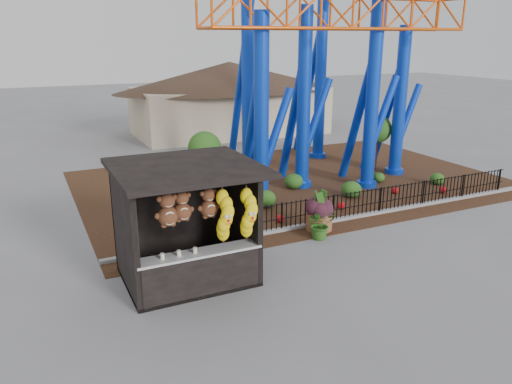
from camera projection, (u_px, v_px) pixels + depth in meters
name	position (u px, v px, depth m)	size (l,w,h in m)	color
ground	(308.00, 274.00, 13.44)	(120.00, 120.00, 0.00)	slate
mulch_bed	(292.00, 182.00, 21.98)	(18.00, 12.00, 0.02)	#331E11
curb	(361.00, 216.00, 17.64)	(18.00, 0.18, 0.12)	gray
prize_booth	(189.00, 227.00, 12.55)	(3.50, 3.40, 3.12)	black
picket_fence	(383.00, 200.00, 17.88)	(12.20, 0.06, 1.00)	black
roller_coaster	(316.00, 28.00, 20.72)	(11.00, 6.37, 10.82)	#0B35BF
terracotta_planter	(319.00, 221.00, 16.44)	(0.86, 0.86, 0.62)	brown
planter_foliage	(320.00, 203.00, 16.25)	(0.70, 0.70, 0.64)	#31131E
potted_plant	(320.00, 224.00, 15.66)	(0.88, 0.76, 0.98)	#315C1B
landscaping	(330.00, 188.00, 20.02)	(8.76, 3.85, 0.64)	#254F17
pavilion	(229.00, 86.00, 32.24)	(15.00, 15.00, 4.80)	#BFAD8C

